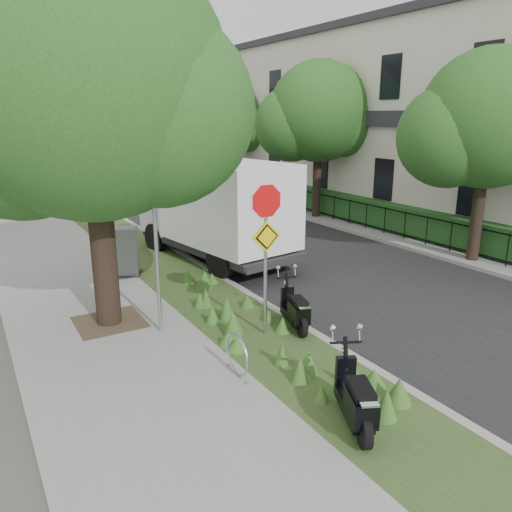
{
  "coord_description": "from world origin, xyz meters",
  "views": [
    {
      "loc": [
        -6.34,
        -7.42,
        4.44
      ],
      "look_at": [
        -0.71,
        2.13,
        1.3
      ],
      "focal_mm": 35.0,
      "sensor_mm": 36.0,
      "label": 1
    }
  ],
  "objects_px": {
    "scooter_near": "(296,314)",
    "box_truck": "(217,206)",
    "scooter_far": "(357,405)",
    "sign_assembly": "(266,229)",
    "utility_cabinet": "(121,252)"
  },
  "relations": [
    {
      "from": "scooter_near",
      "to": "box_truck",
      "type": "distance_m",
      "value": 6.01
    },
    {
      "from": "scooter_far",
      "to": "box_truck",
      "type": "relative_size",
      "value": 0.25
    },
    {
      "from": "scooter_near",
      "to": "scooter_far",
      "type": "height_order",
      "value": "scooter_far"
    },
    {
      "from": "sign_assembly",
      "to": "scooter_far",
      "type": "xyz_separation_m",
      "value": [
        -0.58,
        -3.39,
        -1.82
      ]
    },
    {
      "from": "scooter_near",
      "to": "utility_cabinet",
      "type": "distance_m",
      "value": 5.9
    },
    {
      "from": "scooter_far",
      "to": "sign_assembly",
      "type": "bearing_deg",
      "value": 80.31
    },
    {
      "from": "box_truck",
      "to": "utility_cabinet",
      "type": "bearing_deg",
      "value": -175.21
    },
    {
      "from": "sign_assembly",
      "to": "box_truck",
      "type": "height_order",
      "value": "sign_assembly"
    },
    {
      "from": "scooter_far",
      "to": "utility_cabinet",
      "type": "relative_size",
      "value": 1.14
    },
    {
      "from": "scooter_near",
      "to": "scooter_far",
      "type": "relative_size",
      "value": 0.98
    },
    {
      "from": "box_truck",
      "to": "utility_cabinet",
      "type": "xyz_separation_m",
      "value": [
        -3.1,
        -0.26,
        -0.97
      ]
    },
    {
      "from": "scooter_far",
      "to": "box_truck",
      "type": "distance_m",
      "value": 9.41
    },
    {
      "from": "scooter_near",
      "to": "utility_cabinet",
      "type": "height_order",
      "value": "utility_cabinet"
    },
    {
      "from": "scooter_near",
      "to": "utility_cabinet",
      "type": "relative_size",
      "value": 1.11
    },
    {
      "from": "scooter_near",
      "to": "utility_cabinet",
      "type": "bearing_deg",
      "value": 110.39
    }
  ]
}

